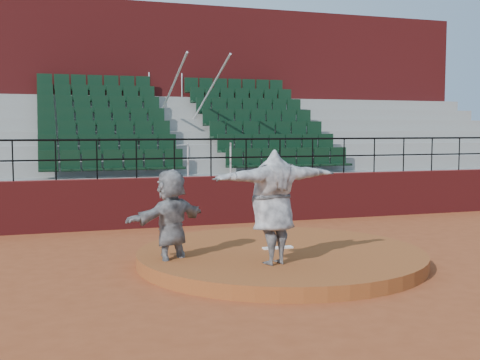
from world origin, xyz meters
name	(u,v)px	position (x,y,z in m)	size (l,w,h in m)	color
ground	(281,263)	(0.00, 0.00, 0.00)	(90.00, 90.00, 0.00)	brown
pitchers_mound	(281,256)	(0.00, 0.00, 0.12)	(5.50, 5.50, 0.25)	brown
pitching_rubber	(278,248)	(0.00, 0.15, 0.27)	(0.60, 0.15, 0.03)	white
boundary_wall	(211,200)	(0.00, 5.00, 0.65)	(24.00, 0.30, 1.30)	maroon
wall_railing	(211,149)	(0.00, 5.00, 2.03)	(24.04, 0.05, 1.03)	black
seating_deck	(181,163)	(0.00, 8.64, 1.45)	(24.00, 5.97, 4.63)	gray
press_box_facade	(158,104)	(0.00, 12.60, 3.55)	(24.00, 3.00, 7.10)	maroon
pitcher	(273,207)	(-0.58, -1.07, 1.24)	(2.43, 0.66, 1.97)	black
fielder	(171,221)	(-2.16, -0.11, 0.93)	(1.73, 0.55, 1.87)	black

